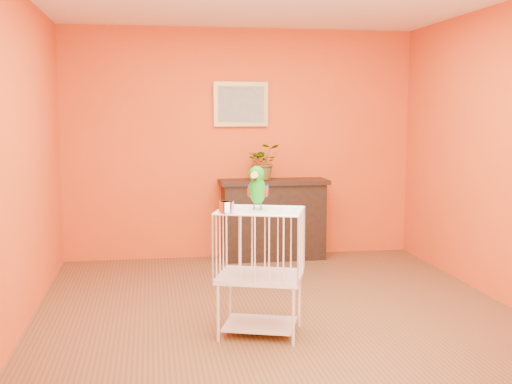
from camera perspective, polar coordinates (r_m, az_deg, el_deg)
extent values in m
plane|color=brown|center=(5.38, 2.07, -10.85)|extent=(4.50, 4.50, 0.00)
plane|color=#E44815|center=(7.34, -1.37, 4.29)|extent=(4.00, 0.00, 4.00)
plane|color=#E44815|center=(2.97, 10.82, 0.12)|extent=(4.00, 0.00, 4.00)
plane|color=#E44815|center=(5.12, -20.39, 2.67)|extent=(0.00, 4.50, 4.50)
plane|color=#E44815|center=(5.86, 21.69, 3.11)|extent=(0.00, 4.50, 4.50)
cube|color=black|center=(7.29, 1.56, -2.62)|extent=(1.14, 0.38, 0.86)
cube|color=black|center=(7.23, 1.57, 0.92)|extent=(1.22, 0.44, 0.05)
cube|color=black|center=(7.12, 1.82, -2.85)|extent=(0.80, 0.02, 0.43)
cube|color=maroon|center=(7.22, -0.24, -3.48)|extent=(0.05, 0.17, 0.27)
cube|color=#2B4B25|center=(7.23, 0.36, -3.47)|extent=(0.05, 0.17, 0.27)
cube|color=maroon|center=(7.24, 1.03, -3.44)|extent=(0.05, 0.17, 0.27)
cube|color=#2B4B25|center=(7.26, 1.77, -3.42)|extent=(0.05, 0.17, 0.27)
cube|color=maroon|center=(7.28, 2.51, -3.40)|extent=(0.05, 0.17, 0.27)
imported|color=#26722D|center=(7.22, 0.64, 2.36)|extent=(0.37, 0.41, 0.32)
cube|color=#AB873D|center=(7.31, -1.35, 7.81)|extent=(0.62, 0.03, 0.50)
cube|color=gray|center=(7.29, -1.34, 7.81)|extent=(0.52, 0.01, 0.40)
cube|color=white|center=(4.92, 0.36, -11.66)|extent=(0.62, 0.55, 0.02)
cube|color=white|center=(4.81, 0.36, -7.53)|extent=(0.73, 0.64, 0.04)
cube|color=white|center=(4.71, 0.37, -1.66)|extent=(0.73, 0.64, 0.01)
cylinder|color=white|center=(4.73, -3.40, -10.71)|extent=(0.02, 0.02, 0.42)
cylinder|color=white|center=(4.64, 3.35, -11.06)|extent=(0.02, 0.02, 0.42)
cylinder|color=white|center=(5.12, -2.33, -9.30)|extent=(0.02, 0.02, 0.42)
cylinder|color=white|center=(5.04, 3.88, -9.58)|extent=(0.02, 0.02, 0.42)
cylinder|color=silver|center=(4.56, -2.65, -1.32)|extent=(0.11, 0.11, 0.08)
cylinder|color=#59544C|center=(4.73, -0.17, -1.31)|extent=(0.01, 0.01, 0.05)
cylinder|color=#59544C|center=(4.72, 0.44, -1.33)|extent=(0.01, 0.01, 0.05)
ellipsoid|color=#0F950F|center=(4.71, 0.13, 0.15)|extent=(0.18, 0.21, 0.23)
ellipsoid|color=#0F950F|center=(4.66, 0.05, 1.62)|extent=(0.15, 0.15, 0.11)
cone|color=orange|center=(4.61, -0.08, 1.40)|extent=(0.08, 0.09, 0.07)
cone|color=black|center=(4.62, -0.05, 1.16)|extent=(0.04, 0.04, 0.03)
sphere|color=black|center=(4.64, -0.48, 1.75)|extent=(0.02, 0.02, 0.02)
sphere|color=black|center=(4.63, 0.48, 1.74)|extent=(0.02, 0.02, 0.02)
ellipsoid|color=#A50C0C|center=(4.73, -0.61, 0.06)|extent=(0.05, 0.07, 0.08)
ellipsoid|color=navy|center=(4.71, 0.93, 0.02)|extent=(0.05, 0.07, 0.08)
cone|color=#0F950F|center=(4.79, 0.31, -0.67)|extent=(0.12, 0.18, 0.13)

